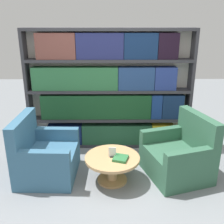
% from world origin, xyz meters
% --- Properties ---
extents(ground_plane, '(14.00, 14.00, 0.00)m').
position_xyz_m(ground_plane, '(0.00, 0.00, 0.00)').
color(ground_plane, gray).
extents(bookshelf, '(2.88, 0.30, 2.10)m').
position_xyz_m(bookshelf, '(-0.01, 1.25, 1.05)').
color(bookshelf, silver).
rests_on(bookshelf, ground_plane).
extents(armchair_left, '(0.84, 0.92, 0.93)m').
position_xyz_m(armchair_left, '(-0.96, 0.21, 0.31)').
color(armchair_left, '#386684').
rests_on(armchair_left, ground_plane).
extents(armchair_right, '(1.04, 1.09, 0.93)m').
position_xyz_m(armchair_right, '(1.04, 0.23, 0.31)').
color(armchair_right, '#336047').
rests_on(armchair_right, ground_plane).
extents(coffee_table, '(0.78, 0.78, 0.39)m').
position_xyz_m(coffee_table, '(0.04, 0.06, 0.28)').
color(coffee_table, tan).
rests_on(coffee_table, ground_plane).
extents(table_sign, '(0.11, 0.06, 0.15)m').
position_xyz_m(table_sign, '(0.04, 0.06, 0.45)').
color(table_sign, black).
rests_on(table_sign, coffee_table).
extents(stray_book, '(0.24, 0.25, 0.04)m').
position_xyz_m(stray_book, '(0.16, -0.01, 0.41)').
color(stray_book, '#2D703D').
rests_on(stray_book, coffee_table).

